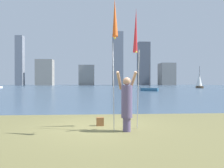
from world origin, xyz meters
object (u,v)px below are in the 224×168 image
Objects in this scene: kite_flag_right at (136,33)px; bag at (100,121)px; sailboat_5 at (199,80)px; sailboat_4 at (149,89)px; kite_flag_left at (115,21)px; person at (127,102)px.

kite_flag_right is 13.61× the size of bag.
kite_flag_right is 0.71× the size of sailboat_5.
kite_flag_right is 53.90m from sailboat_5.
kite_flag_right is 30.82m from sailboat_4.
kite_flag_left is 1.26m from kite_flag_right.
kite_flag_left is at bearing -105.09° from sailboat_4.
sailboat_5 reaches higher than bag.
bag is at bearing -118.44° from sailboat_5.
person is 6.35× the size of bag.
sailboat_4 is 25.02m from sailboat_5.
sailboat_4 reaches higher than person.
bag is (-0.41, 1.27, -3.13)m from kite_flag_left.
kite_flag_left is (-0.39, -0.32, 2.37)m from person.
sailboat_5 reaches higher than kite_flag_right.
kite_flag_right reaches higher than bag.
kite_flag_left is at bearing -128.73° from kite_flag_right.
sailboat_4 is 0.80× the size of sailboat_5.
kite_flag_right is (0.39, 0.66, 2.26)m from person.
person is at bearing -117.23° from sailboat_5.
sailboat_5 is (25.80, 47.64, 1.89)m from bag.
bag is 30.73m from sailboat_4.
sailboat_5 is (24.61, 47.93, -1.12)m from kite_flag_right.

